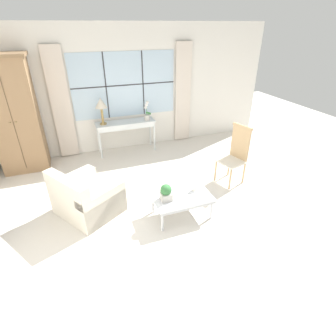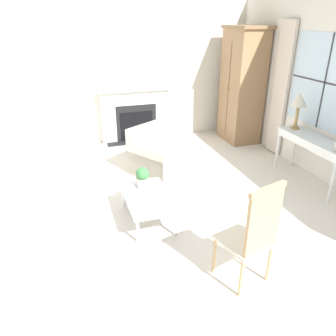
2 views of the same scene
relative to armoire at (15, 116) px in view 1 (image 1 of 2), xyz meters
The scene contains 11 objects.
ground_plane 3.69m from the armoire, 49.04° to the right, with size 14.00×14.00×0.00m, color silver.
wall_back_windowed 2.34m from the armoire, ahead, with size 7.20×0.14×2.80m.
armoire is the anchor object (origin of this frame).
console_table 2.25m from the armoire, ahead, with size 1.37×0.42×0.75m.
table_lamp 1.69m from the armoire, ahead, with size 0.26×0.26×0.60m.
potted_orchid 2.72m from the armoire, ahead, with size 0.17×0.13×0.45m.
armchair_upholstered 2.47m from the armoire, 62.46° to the right, with size 1.18×1.22×0.78m.
side_chair_wooden 4.38m from the armoire, 27.31° to the right, with size 0.54×0.54×1.13m.
coffee_table 3.72m from the armoire, 47.01° to the right, with size 0.92×0.56×0.37m.
potted_plant_small 3.51m from the armoire, 50.15° to the right, with size 0.18×0.18×0.27m.
pillar_candle 3.82m from the armoire, 43.44° to the right, with size 0.10×0.10×0.13m.
Camera 1 is at (-1.20, -3.10, 2.75)m, focal length 28.00 mm.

